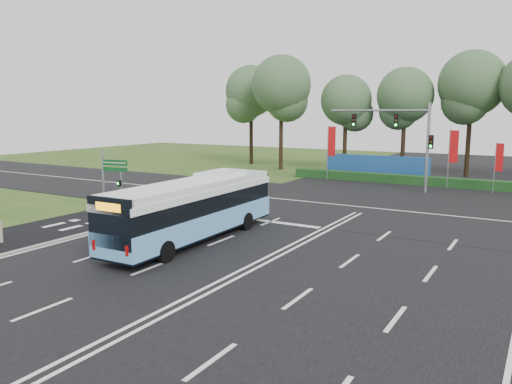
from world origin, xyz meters
TOP-DOWN VIEW (x-y plane):
  - ground at (0.00, 0.00)m, footprint 120.00×120.00m
  - road_main at (0.00, 0.00)m, footprint 20.00×120.00m
  - road_cross at (0.00, 12.00)m, footprint 120.00×14.00m
  - bike_path at (-12.50, -3.00)m, footprint 5.00×18.00m
  - kerb_strip at (-10.10, -3.00)m, footprint 0.25×18.00m
  - city_bus at (-4.46, -0.58)m, footprint 2.63×11.27m
  - pedestrian_signal at (-11.62, 1.60)m, footprint 0.29×0.40m
  - street_sign at (-10.95, 0.05)m, footprint 1.63×0.42m
  - banner_flag_left at (-7.34, 23.71)m, footprint 0.73×0.24m
  - banner_flag_mid at (3.34, 23.49)m, footprint 0.73×0.11m
  - banner_flag_right at (6.84, 22.63)m, footprint 0.59×0.09m
  - traffic_light_gantry at (0.21, 20.50)m, footprint 8.41×0.28m
  - hedge at (0.00, 24.50)m, footprint 22.00×1.20m
  - blue_hoarding at (-4.00, 27.00)m, footprint 10.00×0.30m
  - eucalyptus_row at (2.44, 30.98)m, footprint 54.54×9.87m

SIDE VIEW (x-z plane):
  - ground at x=0.00m, z-range 0.00..0.00m
  - road_main at x=0.00m, z-range 0.00..0.04m
  - road_cross at x=0.00m, z-range 0.00..0.05m
  - bike_path at x=-12.50m, z-range 0.00..0.06m
  - kerb_strip at x=-10.10m, z-range 0.00..0.12m
  - hedge at x=0.00m, z-range 0.00..0.80m
  - blue_hoarding at x=-4.00m, z-range 0.00..2.20m
  - city_bus at x=-4.46m, z-range 0.01..3.23m
  - pedestrian_signal at x=-11.62m, z-range 0.14..3.22m
  - banner_flag_right at x=6.84m, z-range 0.63..4.65m
  - street_sign at x=-10.95m, z-range 0.53..4.78m
  - banner_flag_mid at x=3.34m, z-range 0.73..5.66m
  - banner_flag_left at x=-7.34m, z-range 0.75..5.82m
  - traffic_light_gantry at x=0.21m, z-range 1.16..8.16m
  - eucalyptus_row at x=2.44m, z-range 2.27..14.79m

